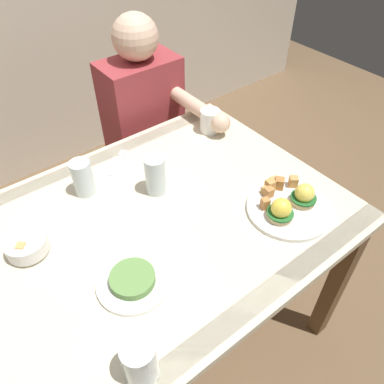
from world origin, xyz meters
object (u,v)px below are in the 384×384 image
(water_glass_far, at_px, (156,177))
(diner_person, at_px, (148,124))
(dining_table, at_px, (158,242))
(coffee_mug, at_px, (210,120))
(water_glass_near, at_px, (140,363))
(fork, at_px, (118,161))
(water_glass_extra, at_px, (83,180))
(fruit_bowl, at_px, (27,246))
(side_plate, at_px, (133,281))
(eggs_benedict_plate, at_px, (288,204))

(water_glass_far, bearing_deg, diner_person, 60.82)
(dining_table, relative_size, water_glass_far, 8.63)
(coffee_mug, bearing_deg, dining_table, -148.55)
(water_glass_near, bearing_deg, fork, 64.05)
(dining_table, height_order, water_glass_extra, water_glass_extra)
(fork, relative_size, water_glass_extra, 1.00)
(fruit_bowl, relative_size, side_plate, 0.60)
(diner_person, bearing_deg, water_glass_far, -119.18)
(water_glass_extra, distance_m, side_plate, 0.42)
(coffee_mug, bearing_deg, water_glass_extra, -177.70)
(water_glass_near, bearing_deg, water_glass_extra, 74.57)
(dining_table, xyz_separation_m, water_glass_far, (0.08, 0.11, 0.17))
(eggs_benedict_plate, distance_m, fork, 0.64)
(diner_person, bearing_deg, water_glass_extra, -143.60)
(fork, bearing_deg, side_plate, -115.62)
(water_glass_extra, bearing_deg, dining_table, -66.11)
(eggs_benedict_plate, height_order, side_plate, eggs_benedict_plate)
(fork, relative_size, side_plate, 0.64)
(fruit_bowl, distance_m, side_plate, 0.33)
(eggs_benedict_plate, xyz_separation_m, water_glass_far, (-0.28, 0.34, 0.04))
(dining_table, xyz_separation_m, water_glass_near, (-0.29, -0.37, 0.16))
(coffee_mug, height_order, water_glass_near, water_glass_near)
(fruit_bowl, xyz_separation_m, water_glass_extra, (0.25, 0.13, 0.03))
(dining_table, bearing_deg, coffee_mug, 31.45)
(fork, distance_m, water_glass_near, 0.79)
(fork, bearing_deg, eggs_benedict_plate, -61.29)
(fruit_bowl, distance_m, coffee_mug, 0.84)
(fruit_bowl, height_order, water_glass_far, water_glass_far)
(diner_person, bearing_deg, dining_table, -120.33)
(coffee_mug, bearing_deg, fruit_bowl, -169.20)
(side_plate, height_order, diner_person, diner_person)
(eggs_benedict_plate, xyz_separation_m, water_glass_extra, (-0.48, 0.48, 0.03))
(dining_table, distance_m, water_glass_near, 0.49)
(dining_table, height_order, eggs_benedict_plate, eggs_benedict_plate)
(dining_table, relative_size, eggs_benedict_plate, 4.44)
(fruit_bowl, relative_size, water_glass_extra, 0.94)
(fruit_bowl, relative_size, diner_person, 0.11)
(fork, distance_m, diner_person, 0.41)
(fruit_bowl, xyz_separation_m, water_glass_far, (0.44, -0.01, 0.03))
(eggs_benedict_plate, height_order, water_glass_near, water_glass_near)
(eggs_benedict_plate, xyz_separation_m, fork, (-0.31, 0.56, -0.02))
(dining_table, distance_m, eggs_benedict_plate, 0.45)
(fruit_bowl, distance_m, diner_person, 0.87)
(water_glass_far, bearing_deg, eggs_benedict_plate, -49.97)
(side_plate, bearing_deg, diner_person, 54.93)
(water_glass_far, bearing_deg, dining_table, -124.94)
(dining_table, relative_size, fruit_bowl, 10.00)
(eggs_benedict_plate, distance_m, fruit_bowl, 0.81)
(fruit_bowl, height_order, water_glass_near, water_glass_near)
(eggs_benedict_plate, distance_m, coffee_mug, 0.51)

